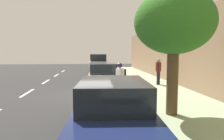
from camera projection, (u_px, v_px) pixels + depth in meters
ground at (88, 94)px, 10.39m from camera, size 55.29×55.29×0.00m
sidewalk at (158, 92)px, 10.73m from camera, size 3.62×34.55×0.13m
curb_edge at (124, 92)px, 10.56m from camera, size 0.16×34.55×0.13m
lane_stripe_centre at (11, 103)px, 8.63m from camera, size 0.14×31.60×0.01m
lane_stripe_bike_edge at (96, 94)px, 10.43m from camera, size 0.12×34.55×0.01m
building_facade at (196, 52)px, 10.72m from camera, size 0.50×34.55×4.37m
parked_sedan_dark_blue_second at (113, 112)px, 4.74m from camera, size 2.04×4.50×1.52m
parked_sedan_tan_mid at (103, 76)px, 12.23m from camera, size 1.89×4.43×1.52m
parked_suv_white_far at (98, 63)px, 22.07m from camera, size 2.07×4.75×1.99m
bicycle_at_curb at (115, 87)px, 10.49m from camera, size 1.52×0.89×0.74m
cyclist_with_backpack at (120, 76)px, 10.02m from camera, size 0.52×0.55×1.66m
street_tree_mid_block at (174, 23)px, 6.34m from camera, size 2.54×2.54×4.05m
pedestrian_on_phone at (158, 70)px, 12.62m from camera, size 0.42×0.51×1.67m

